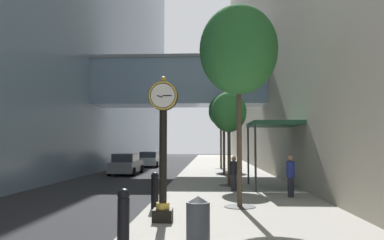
# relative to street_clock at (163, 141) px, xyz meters

# --- Properties ---
(ground_plane) EXTENTS (110.00, 110.00, 0.00)m
(ground_plane) POSITION_rel_street_clock_xyz_m (-0.87, 21.17, -2.41)
(ground_plane) COLOR #262628
(ground_plane) RESTS_ON ground
(sidewalk_right) EXTENTS (6.66, 80.00, 0.14)m
(sidewalk_right) POSITION_rel_street_clock_xyz_m (2.45, 24.17, -2.34)
(sidewalk_right) COLOR #9E998E
(sidewalk_right) RESTS_ON ground
(street_clock) EXTENTS (0.84, 0.55, 4.15)m
(street_clock) POSITION_rel_street_clock_xyz_m (0.00, 0.00, 0.00)
(street_clock) COLOR black
(street_clock) RESTS_ON sidewalk_right
(bollard_nearest) EXTENTS (0.27, 0.27, 1.23)m
(bollard_nearest) POSITION_rel_street_clock_xyz_m (-0.53, -2.57, -1.62)
(bollard_nearest) COLOR black
(bollard_nearest) RESTS_ON sidewalk_right
(bollard_third) EXTENTS (0.27, 0.27, 1.23)m
(bollard_third) POSITION_rel_street_clock_xyz_m (-0.53, 2.06, -1.62)
(bollard_third) COLOR black
(bollard_third) RESTS_ON sidewalk_right
(bollard_fourth) EXTENTS (0.27, 0.27, 1.23)m
(bollard_fourth) POSITION_rel_street_clock_xyz_m (-0.53, 4.38, -1.62)
(bollard_fourth) COLOR black
(bollard_fourth) RESTS_ON sidewalk_right
(street_tree_near) EXTENTS (2.80, 2.80, 7.18)m
(street_tree_near) POSITION_rel_street_clock_xyz_m (2.38, 2.57, 3.28)
(street_tree_near) COLOR #333335
(street_tree_near) RESTS_ON sidewalk_right
(street_tree_mid_near) EXTENTS (1.89, 1.89, 4.99)m
(street_tree_mid_near) POSITION_rel_street_clock_xyz_m (2.38, 9.27, 1.60)
(street_tree_mid_near) COLOR #333335
(street_tree_mid_near) RESTS_ON sidewalk_right
(street_tree_mid_far) EXTENTS (2.08, 2.08, 5.80)m
(street_tree_mid_far) POSITION_rel_street_clock_xyz_m (2.38, 15.96, 2.29)
(street_tree_mid_far) COLOR #333335
(street_tree_mid_far) RESTS_ON sidewalk_right
(street_tree_far) EXTENTS (2.21, 2.21, 6.38)m
(street_tree_far) POSITION_rel_street_clock_xyz_m (2.38, 22.66, 2.80)
(street_tree_far) COLOR #333335
(street_tree_far) RESTS_ON sidewalk_right
(trash_bin) EXTENTS (0.53, 0.53, 1.05)m
(trash_bin) POSITION_rel_street_clock_xyz_m (1.07, -2.38, -1.73)
(trash_bin) COLOR #383D42
(trash_bin) RESTS_ON sidewalk_right
(pedestrian_walking) EXTENTS (0.37, 0.37, 1.72)m
(pedestrian_walking) POSITION_rel_street_clock_xyz_m (4.69, 5.04, -1.36)
(pedestrian_walking) COLOR #23232D
(pedestrian_walking) RESTS_ON sidewalk_right
(pedestrian_by_clock) EXTENTS (0.44, 0.44, 1.62)m
(pedestrian_by_clock) POSITION_rel_street_clock_xyz_m (2.48, 6.93, -1.42)
(pedestrian_by_clock) COLOR #23232D
(pedestrian_by_clock) RESTS_ON sidewalk_right
(storefront_awning) EXTENTS (2.40, 3.60, 3.30)m
(storefront_awning) POSITION_rel_street_clock_xyz_m (4.54, 8.33, 0.87)
(storefront_awning) COLOR #235138
(storefront_awning) RESTS_ON sidewalk_right
(car_silver_near) EXTENTS (2.11, 4.65, 1.56)m
(car_silver_near) POSITION_rel_street_clock_xyz_m (-4.74, 27.30, -1.64)
(car_silver_near) COLOR #B7BABF
(car_silver_near) RESTS_ON ground
(car_grey_mid) EXTENTS (2.02, 4.60, 1.61)m
(car_grey_mid) POSITION_rel_street_clock_xyz_m (-5.03, 17.64, -1.62)
(car_grey_mid) COLOR slate
(car_grey_mid) RESTS_ON ground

